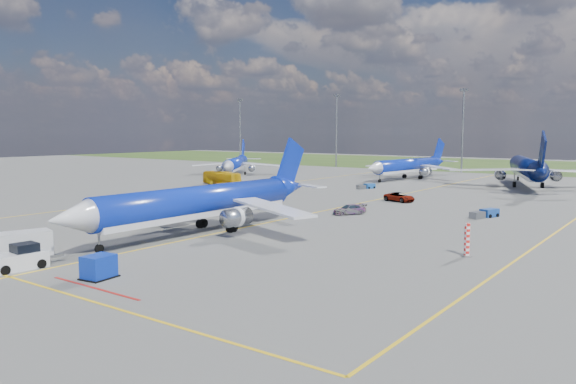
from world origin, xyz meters
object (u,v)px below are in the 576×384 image
Objects in this scene: bg_jet_nw at (236,176)px; service_car_a at (199,198)px; warning_post at (467,240)px; main_airliner at (200,233)px; service_car_b at (399,197)px; apron_bus at (222,178)px; service_van at (19,245)px; pushback_tug at (19,259)px; baggage_tug_w at (485,214)px; baggage_tug_c at (367,186)px; bg_jet_nnw at (407,179)px; bg_jet_n at (526,186)px; uld_container at (99,267)px; service_car_c at (349,209)px.

bg_jet_nw reaches higher than service_car_a.
main_airliner is at bearing -167.75° from warning_post.
apron_bus is at bearing 101.66° from service_car_b.
service_van is at bearing -142.90° from warning_post.
baggage_tug_w is (22.06, 50.40, -0.33)m from pushback_tug.
baggage_tug_c is (12.06, 33.64, -0.15)m from service_car_a.
baggage_tug_w is at bearing -101.81° from service_car_b.
service_car_a is (30.57, -43.26, 0.59)m from bg_jet_nw.
apron_bus is at bearing 131.47° from main_airliner.
bg_jet_nnw is 3.39× the size of apron_bus.
service_car_b is at bearing -56.55° from bg_jet_nw.
bg_jet_nw is at bearing 129.70° from main_airliner.
bg_jet_n reaches higher than service_van.
bg_jet_nnw is 10.04× the size of service_car_a.
bg_jet_nnw reaches higher than bg_jet_nw.
main_airliner is at bearing -171.80° from service_car_b.
service_car_b is at bearing -84.30° from apron_bus.
bg_jet_nw is 14.97× the size of uld_container.
warning_post is at bearing -35.20° from baggage_tug_c.
warning_post is 39.53m from service_car_b.
pushback_tug is (10.93, -99.20, 0.83)m from bg_jet_nnw.
bg_jet_nw is 0.95× the size of bg_jet_nnw.
service_car_b reaches higher than baggage_tug_c.
service_car_a is 0.72× the size of baggage_tug_w.
pushback_tug reaches higher than baggage_tug_c.
bg_jet_nnw is 7.21× the size of baggage_tug_w.
apron_bus reaches higher than service_car_b.
bg_jet_nw reaches higher than baggage_tug_c.
apron_bus is at bearing 118.87° from uld_container.
service_car_b is at bearing 84.90° from uld_container.
uld_container is (58.47, -81.56, 0.89)m from bg_jet_nw.
baggage_tug_c is (-13.96, 14.93, -0.28)m from service_car_b.
bg_jet_nnw is 59.48m from service_car_c.
warning_post reaches higher than service_van.
service_car_a is at bearing 37.45° from bg_jet_n.
baggage_tug_w is (32.99, -48.80, 0.49)m from bg_jet_nnw.
bg_jet_nw is at bearing -8.42° from bg_jet_n.
apron_bus is at bearing -88.09° from bg_jet_nw.
service_van is (-4.29, -18.08, 1.15)m from main_airliner.
service_van is (46.73, -81.47, 1.15)m from bg_jet_nw.
warning_post reaches higher than baggage_tug_c.
bg_jet_nnw is 97.31m from service_van.
service_car_b reaches higher than service_car_a.
warning_post is 31.41m from uld_container.
baggage_tug_w is (21.76, 30.17, 0.49)m from main_airliner.
bg_jet_nw is 25.81m from apron_bus.
pushback_tug is 1.42× the size of baggage_tug_c.
warning_post reaches higher than uld_container.
uld_container is (7.75, 2.06, 0.06)m from pushback_tug.
main_airliner reaches higher than baggage_tug_c.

